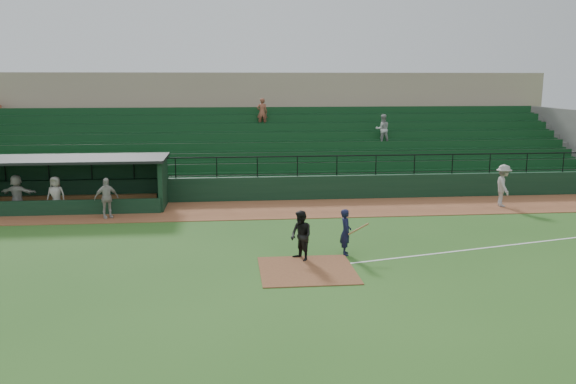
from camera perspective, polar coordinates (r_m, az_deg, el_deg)
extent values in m
plane|color=#28541B|center=(19.83, 1.47, -6.68)|extent=(90.00, 90.00, 0.00)
cube|color=brown|center=(27.52, -0.63, -1.67)|extent=(40.00, 4.00, 0.03)
cube|color=brown|center=(18.89, 1.86, -7.54)|extent=(3.00, 3.00, 0.03)
cube|color=white|center=(23.29, 21.07, -4.75)|extent=(17.49, 4.44, 0.01)
cube|color=black|center=(29.55, -1.02, 0.36)|extent=(36.00, 0.35, 1.20)
cylinder|color=black|center=(29.31, -1.03, 3.43)|extent=(36.00, 0.06, 0.06)
cube|color=#62625E|center=(34.20, -1.72, 3.81)|extent=(36.00, 9.00, 3.60)
cube|color=#0F3A1A|center=(33.66, -1.66, 4.47)|extent=(34.56, 8.00, 4.05)
cube|color=#62625E|center=(39.77, 25.19, 4.21)|extent=(0.35, 9.50, 4.20)
cube|color=gray|center=(40.53, -2.39, 6.89)|extent=(38.00, 3.00, 6.40)
cube|color=#62625E|center=(38.51, -2.22, 7.43)|extent=(36.00, 2.00, 0.20)
imported|color=#AFAFAF|center=(34.95, 9.12, 6.00)|extent=(0.84, 0.66, 1.73)
imported|color=brown|center=(35.78, -2.51, 7.68)|extent=(0.63, 0.41, 1.73)
cube|color=black|center=(30.45, -19.67, 1.08)|extent=(8.50, 0.20, 2.30)
cube|color=black|center=(28.44, -11.95, 0.83)|extent=(0.20, 2.60, 2.30)
cube|color=black|center=(29.04, -20.42, 3.01)|extent=(8.90, 3.20, 0.12)
cube|color=olive|center=(30.23, -19.74, -0.73)|extent=(7.65, 0.40, 0.50)
cube|color=black|center=(28.07, -20.83, -1.44)|extent=(8.50, 0.12, 0.70)
imported|color=black|center=(20.44, 5.59, -3.86)|extent=(0.43, 0.62, 1.61)
cylinder|color=olive|center=(20.29, 6.82, -3.56)|extent=(0.79, 0.34, 0.35)
imported|color=black|center=(19.68, 1.27, -4.26)|extent=(0.95, 1.03, 1.69)
imported|color=gray|center=(29.70, 20.05, 0.59)|extent=(0.95, 1.40, 1.99)
imported|color=#ABA5A0|center=(26.74, -17.12, -0.56)|extent=(1.12, 0.85, 1.77)
imported|color=#9A9690|center=(28.30, -21.48, -0.29)|extent=(0.90, 0.65, 1.70)
imported|color=#A6A19B|center=(29.18, -24.67, -0.17)|extent=(1.69, 0.79, 1.75)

